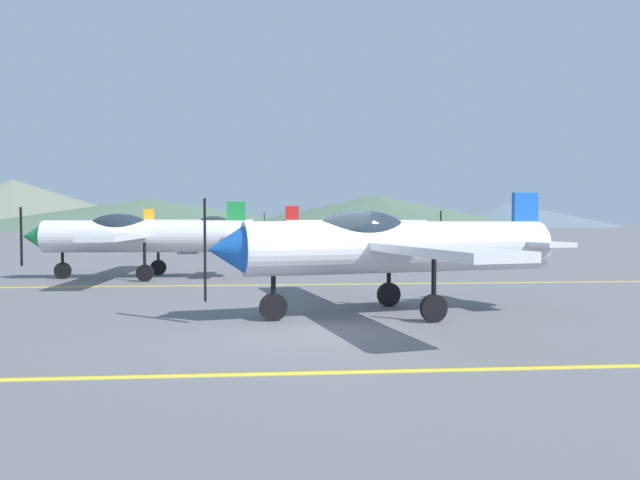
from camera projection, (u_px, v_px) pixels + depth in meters
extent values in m
plane|color=slate|center=(320.00, 325.00, 11.71)|extent=(400.00, 400.00, 0.00)
cube|color=yellow|center=(342.00, 373.00, 8.10)|extent=(80.00, 0.16, 0.01)
cube|color=yellow|center=(301.00, 285.00, 18.88)|extent=(80.00, 0.16, 0.01)
cylinder|color=silver|center=(401.00, 247.00, 13.03)|extent=(7.15, 2.61, 1.14)
cone|color=blue|center=(226.00, 250.00, 11.89)|extent=(0.92, 1.10, 0.97)
cube|color=black|center=(205.00, 250.00, 11.77)|extent=(0.07, 0.13, 2.08)
ellipsoid|color=#1E2833|center=(362.00, 232.00, 12.74)|extent=(2.23, 1.35, 0.94)
cube|color=silver|center=(384.00, 245.00, 12.90)|extent=(3.05, 9.18, 0.17)
cube|color=silver|center=(525.00, 243.00, 13.97)|extent=(1.28, 2.79, 0.10)
cube|color=blue|center=(525.00, 219.00, 13.95)|extent=(0.67, 0.26, 1.25)
cylinder|color=black|center=(273.00, 282.00, 12.20)|extent=(0.10, 0.10, 1.04)
cylinder|color=black|center=(273.00, 307.00, 12.22)|extent=(0.60, 0.24, 0.58)
cylinder|color=black|center=(389.00, 273.00, 14.20)|extent=(0.10, 0.10, 1.04)
cylinder|color=black|center=(389.00, 295.00, 14.22)|extent=(0.60, 0.24, 0.58)
cylinder|color=black|center=(434.00, 283.00, 12.02)|extent=(0.10, 0.10, 1.04)
cylinder|color=black|center=(434.00, 308.00, 12.04)|extent=(0.60, 0.24, 0.58)
cylinder|color=silver|center=(146.00, 236.00, 20.95)|extent=(7.08, 1.21, 1.14)
cone|color=#1E8C3F|center=(33.00, 236.00, 20.67)|extent=(0.74, 0.98, 0.97)
cube|color=black|center=(21.00, 237.00, 20.64)|extent=(0.04, 0.13, 2.08)
ellipsoid|color=#1E2833|center=(119.00, 227.00, 20.87)|extent=(2.09, 0.96, 0.94)
cube|color=silver|center=(134.00, 235.00, 20.92)|extent=(1.24, 9.16, 0.17)
cube|color=silver|center=(236.00, 235.00, 21.19)|extent=(0.75, 2.71, 0.10)
cube|color=#1E8C3F|center=(236.00, 219.00, 21.17)|extent=(0.66, 0.13, 1.25)
cylinder|color=black|center=(62.00, 256.00, 20.77)|extent=(0.10, 0.10, 1.04)
cylinder|color=black|center=(63.00, 271.00, 20.78)|extent=(0.58, 0.13, 0.58)
cylinder|color=black|center=(158.00, 254.00, 22.13)|extent=(0.10, 0.10, 1.04)
cylinder|color=black|center=(158.00, 267.00, 22.15)|extent=(0.58, 0.13, 0.58)
cylinder|color=black|center=(145.00, 258.00, 19.86)|extent=(0.10, 0.10, 1.04)
cylinder|color=black|center=(145.00, 273.00, 19.87)|extent=(0.58, 0.13, 0.58)
cylinder|color=silver|center=(357.00, 231.00, 29.17)|extent=(7.09, 1.28, 1.14)
cone|color=red|center=(433.00, 231.00, 29.58)|extent=(0.75, 0.99, 0.97)
cube|color=black|center=(441.00, 231.00, 29.62)|extent=(0.04, 0.13, 2.08)
ellipsoid|color=#1E2833|center=(375.00, 224.00, 29.26)|extent=(2.10, 0.98, 0.94)
cube|color=silver|center=(365.00, 230.00, 29.21)|extent=(1.32, 9.17, 0.17)
cube|color=silver|center=(292.00, 230.00, 28.84)|extent=(0.78, 2.72, 0.10)
cube|color=red|center=(292.00, 219.00, 28.82)|extent=(0.66, 0.14, 1.25)
cylinder|color=black|center=(414.00, 245.00, 29.50)|extent=(0.10, 0.10, 1.04)
cylinder|color=black|center=(413.00, 255.00, 29.52)|extent=(0.58, 0.14, 0.58)
cylinder|color=black|center=(356.00, 246.00, 28.04)|extent=(0.10, 0.10, 1.04)
cylinder|color=black|center=(356.00, 257.00, 28.06)|extent=(0.58, 0.14, 0.58)
cylinder|color=black|center=(349.00, 244.00, 30.31)|extent=(0.10, 0.10, 1.04)
cylinder|color=black|center=(349.00, 254.00, 30.33)|extent=(0.58, 0.14, 0.58)
cylinder|color=silver|center=(199.00, 228.00, 38.78)|extent=(7.16, 2.07, 1.14)
cone|color=#F2A519|center=(258.00, 228.00, 39.62)|extent=(0.85, 1.06, 0.97)
cube|color=black|center=(264.00, 228.00, 39.71)|extent=(0.06, 0.13, 2.08)
ellipsoid|color=#1E2833|center=(214.00, 223.00, 38.97)|extent=(2.18, 1.20, 0.94)
cube|color=silver|center=(206.00, 227.00, 38.87)|extent=(2.35, 9.22, 0.17)
cube|color=silver|center=(149.00, 228.00, 38.09)|extent=(1.08, 2.77, 0.10)
cube|color=#F2A519|center=(149.00, 219.00, 38.07)|extent=(0.67, 0.21, 1.25)
cylinder|color=black|center=(244.00, 238.00, 39.43)|extent=(0.10, 0.10, 1.04)
cylinder|color=black|center=(244.00, 246.00, 39.45)|extent=(0.59, 0.20, 0.58)
cylinder|color=black|center=(196.00, 239.00, 37.65)|extent=(0.10, 0.10, 1.04)
cylinder|color=black|center=(197.00, 247.00, 37.67)|extent=(0.59, 0.20, 0.58)
cylinder|color=black|center=(196.00, 238.00, 39.88)|extent=(0.10, 0.10, 1.04)
cylinder|color=black|center=(196.00, 246.00, 39.90)|extent=(0.59, 0.20, 0.58)
cone|color=slate|center=(13.00, 203.00, 159.75)|extent=(80.11, 80.11, 12.74)
cone|color=#4C6651|center=(149.00, 213.00, 137.49)|extent=(85.55, 85.55, 6.88)
cone|color=#4C6651|center=(376.00, 212.00, 136.39)|extent=(72.87, 72.87, 7.51)
cone|color=slate|center=(506.00, 215.00, 165.43)|extent=(61.00, 61.00, 6.65)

